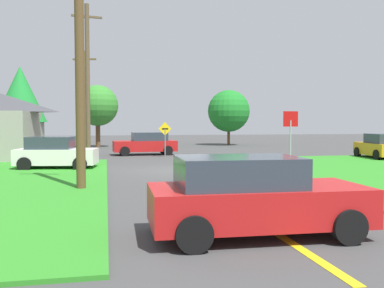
% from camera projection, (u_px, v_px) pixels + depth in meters
% --- Properties ---
extents(ground_plane, '(120.00, 120.00, 0.00)m').
position_uv_depth(ground_plane, '(179.00, 170.00, 20.56)').
color(ground_plane, '#414141').
extents(lane_stripe_center, '(0.20, 14.00, 0.01)m').
position_uv_depth(lane_stripe_center, '(223.00, 199.00, 12.73)').
color(lane_stripe_center, yellow).
rests_on(lane_stripe_center, ground).
extents(stop_sign, '(0.71, 0.07, 2.84)m').
position_uv_depth(stop_sign, '(291.00, 130.00, 19.71)').
color(stop_sign, '#9EA0A8').
rests_on(stop_sign, ground).
extents(car_approaching_junction, '(4.59, 2.19, 1.62)m').
position_uv_depth(car_approaching_junction, '(146.00, 144.00, 30.53)').
color(car_approaching_junction, red).
rests_on(car_approaching_junction, ground).
extents(parked_car_near_building, '(4.04, 2.37, 1.62)m').
position_uv_depth(parked_car_near_building, '(55.00, 153.00, 20.92)').
color(parked_car_near_building, white).
rests_on(parked_car_near_building, ground).
extents(car_behind_on_main_road, '(4.40, 2.16, 1.62)m').
position_uv_depth(car_behind_on_main_road, '(253.00, 197.00, 8.55)').
color(car_behind_on_main_road, red).
rests_on(car_behind_on_main_road, ground).
extents(car_on_crossroad, '(2.53, 4.17, 1.62)m').
position_uv_depth(car_on_crossroad, '(382.00, 146.00, 26.89)').
color(car_on_crossroad, orange).
rests_on(car_on_crossroad, ground).
extents(utility_pole_near, '(1.76, 0.61, 9.09)m').
position_uv_depth(utility_pole_near, '(80.00, 53.00, 14.18)').
color(utility_pole_near, brown).
rests_on(utility_pole_near, ground).
extents(utility_pole_mid, '(1.79, 0.43, 9.34)m').
position_uv_depth(utility_pole_mid, '(88.00, 81.00, 25.20)').
color(utility_pole_mid, brown).
rests_on(utility_pole_mid, ground).
extents(utility_pole_far, '(1.77, 0.56, 7.77)m').
position_uv_depth(utility_pole_far, '(85.00, 100.00, 32.28)').
color(utility_pole_far, brown).
rests_on(utility_pole_far, ground).
extents(direction_sign, '(0.89, 0.20, 2.36)m').
position_uv_depth(direction_sign, '(165.00, 135.00, 28.57)').
color(direction_sign, slate).
rests_on(direction_sign, ground).
extents(oak_tree_left, '(3.87, 3.87, 5.89)m').
position_uv_depth(oak_tree_left, '(98.00, 106.00, 40.01)').
color(oak_tree_left, brown).
rests_on(oak_tree_left, ground).
extents(pine_tree_center, '(3.46, 3.46, 6.17)m').
position_uv_depth(pine_tree_center, '(20.00, 94.00, 28.82)').
color(pine_tree_center, brown).
rests_on(pine_tree_center, ground).
extents(oak_tree_right, '(4.33, 4.33, 5.71)m').
position_uv_depth(oak_tree_right, '(229.00, 111.00, 43.71)').
color(oak_tree_right, brown).
rests_on(oak_tree_right, ground).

